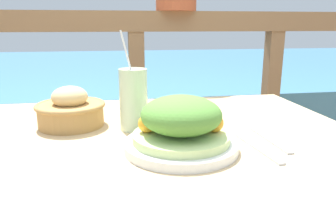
% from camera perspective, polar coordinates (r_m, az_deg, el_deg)
% --- Properties ---
extents(patio_table, '(1.03, 0.85, 0.71)m').
position_cam_1_polar(patio_table, '(0.84, -1.12, -10.49)').
color(patio_table, tan).
rests_on(patio_table, ground_plane).
extents(railing_fence, '(2.80, 0.08, 1.03)m').
position_cam_1_polar(railing_fence, '(1.56, -5.43, 5.28)').
color(railing_fence, brown).
rests_on(railing_fence, ground_plane).
extents(sea_backdrop, '(12.00, 4.00, 0.51)m').
position_cam_1_polar(sea_backdrop, '(4.10, -7.96, 4.81)').
color(sea_backdrop, teal).
rests_on(sea_backdrop, ground_plane).
extents(salad_plate, '(0.25, 0.25, 0.12)m').
position_cam_1_polar(salad_plate, '(0.71, 2.30, -2.64)').
color(salad_plate, silver).
rests_on(salad_plate, patio_table).
extents(drink_glass, '(0.07, 0.07, 0.25)m').
position_cam_1_polar(drink_glass, '(0.85, -6.02, 2.19)').
color(drink_glass, beige).
rests_on(drink_glass, patio_table).
extents(bread_basket, '(0.19, 0.19, 0.11)m').
position_cam_1_polar(bread_basket, '(0.92, -16.59, 0.34)').
color(bread_basket, '#AD7F47').
rests_on(bread_basket, patio_table).
extents(fork, '(0.04, 0.18, 0.00)m').
position_cam_1_polar(fork, '(0.76, 15.46, -6.09)').
color(fork, silver).
rests_on(fork, patio_table).
extents(knife, '(0.02, 0.18, 0.00)m').
position_cam_1_polar(knife, '(0.82, 17.27, -4.58)').
color(knife, silver).
rests_on(knife, patio_table).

